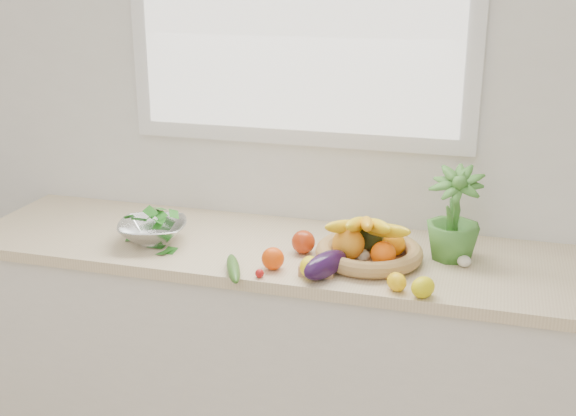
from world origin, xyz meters
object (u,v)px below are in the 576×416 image
(cucumber, at_px, (233,268))
(apple, at_px, (303,242))
(potted_herb, at_px, (454,215))
(eggplant, at_px, (326,265))
(fruit_basket, at_px, (368,246))
(colander_with_spinach, at_px, (152,226))

(cucumber, bearing_deg, apple, 54.81)
(potted_herb, bearing_deg, eggplant, -144.08)
(apple, distance_m, fruit_basket, 0.23)
(cucumber, xyz_separation_m, colander_with_spinach, (-0.37, 0.18, 0.04))
(eggplant, xyz_separation_m, cucumber, (-0.29, -0.07, -0.02))
(fruit_basket, bearing_deg, cucumber, -149.58)
(fruit_basket, bearing_deg, eggplant, -122.86)
(cucumber, bearing_deg, potted_herb, 26.98)
(eggplant, xyz_separation_m, fruit_basket, (0.11, 0.16, 0.01))
(apple, bearing_deg, colander_with_spinach, -173.98)
(potted_herb, distance_m, colander_with_spinach, 1.04)
(eggplant, height_order, cucumber, eggplant)
(eggplant, bearing_deg, apple, 124.71)
(colander_with_spinach, bearing_deg, potted_herb, 8.49)
(apple, distance_m, colander_with_spinach, 0.54)
(apple, relative_size, fruit_basket, 0.19)
(potted_herb, height_order, fruit_basket, potted_herb)
(colander_with_spinach, bearing_deg, fruit_basket, 3.72)
(cucumber, xyz_separation_m, potted_herb, (0.66, 0.33, 0.13))
(colander_with_spinach, bearing_deg, apple, 6.02)
(apple, distance_m, potted_herb, 0.51)
(potted_herb, bearing_deg, apple, -168.83)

